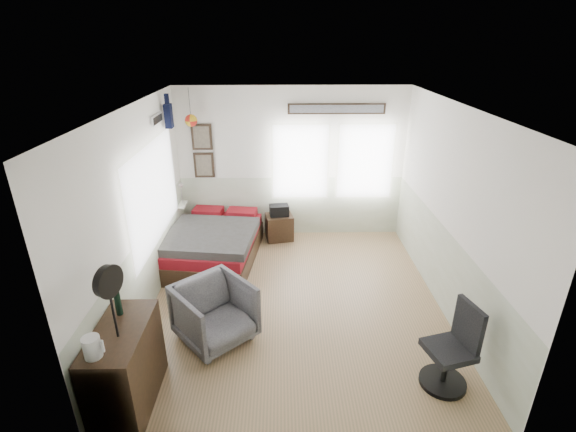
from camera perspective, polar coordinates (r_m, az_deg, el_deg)
name	(u,v)px	position (r m, az deg, el deg)	size (l,w,h in m)	color
ground_plane	(296,302)	(6.01, 1.04, -11.70)	(4.00, 4.50, 0.01)	#8B724E
room_shell	(290,190)	(5.42, 0.28, 3.58)	(4.02, 4.52, 2.71)	white
wall_decor	(225,125)	(7.05, -8.60, 12.16)	(3.55, 1.32, 1.44)	black
bed	(215,244)	(7.00, -10.02, -3.77)	(1.54, 2.03, 0.60)	black
dresser	(126,367)	(4.66, -21.28, -18.67)	(0.48, 1.00, 0.90)	black
armchair	(215,313)	(5.24, -9.97, -12.90)	(0.81, 0.83, 0.76)	gray
nightstand	(279,227)	(7.61, -1.20, -1.52)	(0.47, 0.38, 0.47)	black
task_chair	(452,353)	(4.90, 21.54, -17.06)	(0.53, 0.53, 0.98)	black
kettle	(92,347)	(4.11, -25.21, -15.93)	(0.18, 0.15, 0.20)	silver
bottle	(118,303)	(4.52, -22.22, -11.00)	(0.06, 0.06, 0.25)	black
stand_fan	(108,282)	(3.99, -23.35, -8.34)	(0.18, 0.30, 0.75)	black
black_bag	(279,210)	(7.48, -1.22, 0.79)	(0.33, 0.22, 0.20)	black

